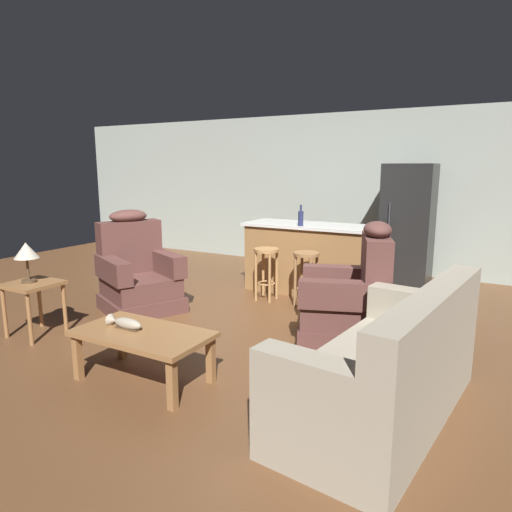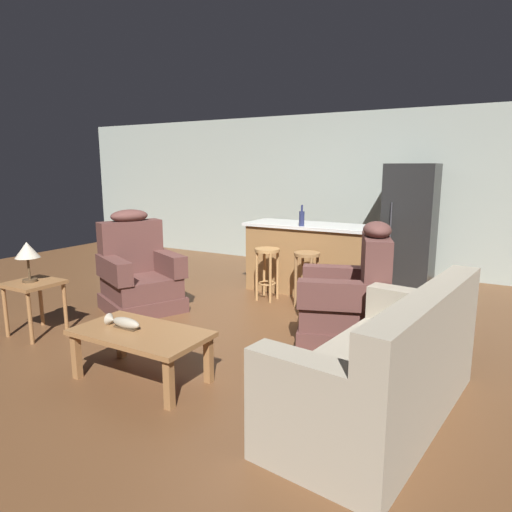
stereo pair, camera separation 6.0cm
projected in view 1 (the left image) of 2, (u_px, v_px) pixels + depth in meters
name	position (u px, v px, depth m)	size (l,w,h in m)	color
ground_plane	(263.00, 319.00, 5.21)	(12.00, 12.00, 0.00)	brown
back_wall	(352.00, 192.00, 7.64)	(12.00, 0.05, 2.60)	#939E93
coffee_table	(143.00, 338.00, 3.65)	(1.10, 0.60, 0.42)	olive
fish_figurine	(125.00, 323.00, 3.70)	(0.34, 0.10, 0.10)	#4C3823
couch	(390.00, 370.00, 3.12)	(1.06, 1.99, 0.94)	#9E937F
recliner_near_lamp	(138.00, 275.00, 5.53)	(1.12, 1.12, 1.20)	brown
recliner_near_island	(351.00, 299.00, 4.52)	(1.07, 1.07, 1.20)	brown
end_table	(33.00, 292.00, 4.64)	(0.48, 0.48, 0.56)	olive
table_lamp	(26.00, 252.00, 4.56)	(0.24, 0.24, 0.41)	#4C3823
kitchen_island	(310.00, 258.00, 6.28)	(1.80, 0.70, 0.95)	olive
bar_stool_left	(266.00, 264.00, 5.90)	(0.32, 0.32, 0.68)	#A87A47
bar_stool_right	(306.00, 269.00, 5.63)	(0.32, 0.32, 0.68)	olive
refrigerator	(407.00, 224.00, 6.72)	(0.70, 0.69, 1.76)	black
bottle_tall_green	(301.00, 218.00, 5.97)	(0.07, 0.07, 0.28)	#23284C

